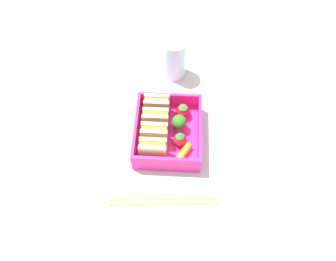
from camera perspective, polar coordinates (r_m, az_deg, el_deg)
name	(u,v)px	position (r cm, az deg, el deg)	size (l,w,h in cm)	color
ground_plane	(168,140)	(69.41, 0.00, -1.61)	(120.00, 120.00, 2.00)	beige
bento_tray	(168,136)	(68.03, 0.00, -0.93)	(15.59, 13.37, 1.20)	#E92792
bento_rim	(168,129)	(65.89, 0.00, 0.19)	(15.59, 13.37, 3.82)	#E92792
sandwich_left	(153,150)	(62.84, -2.62, -3.38)	(2.55, 5.20, 5.19)	#E1C27B
sandwich_center_left	(154,134)	(64.53, -2.39, -0.69)	(2.55, 5.20, 5.19)	#D2B686
sandwich_center	(156,120)	(66.37, -2.17, 1.86)	(2.55, 5.20, 5.19)	tan
sandwich_center_right	(157,106)	(68.32, -1.96, 4.27)	(2.55, 5.20, 5.19)	tan
carrot_stick_far_left	(182,155)	(64.38, 2.48, -4.28)	(1.52, 1.52, 5.41)	orange
strawberry_far_left	(180,140)	(65.22, 2.09, -1.59)	(2.71, 2.71, 3.31)	red
broccoli_floret	(179,122)	(66.27, 1.96, 1.43)	(3.02, 3.02, 4.06)	#92D267
strawberry_left	(183,111)	(68.77, 2.61, 3.35)	(2.99, 2.99, 3.59)	red
chopstick_pair	(162,200)	(62.34, -1.10, -12.06)	(3.10, 21.52, 0.70)	tan
drinking_glass	(175,58)	(75.49, 1.16, 12.44)	(5.28, 5.28, 9.80)	silver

